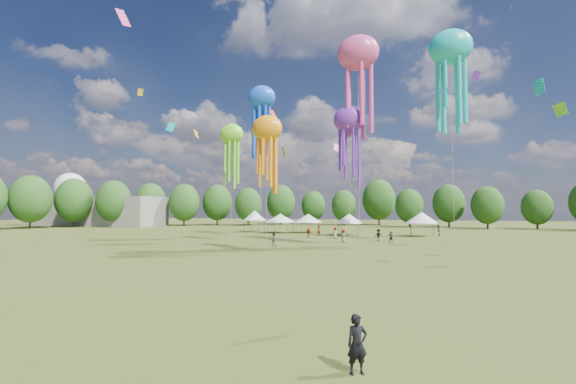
# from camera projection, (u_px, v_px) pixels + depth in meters

# --- Properties ---
(ground) EXTENTS (300.00, 300.00, 0.00)m
(ground) POSITION_uv_depth(u_px,v_px,m) (110.00, 333.00, 13.94)
(ground) COLOR #384416
(ground) RESTS_ON ground
(observer_main) EXTENTS (0.73, 0.65, 1.68)m
(observer_main) POSITION_uv_depth(u_px,v_px,m) (357.00, 344.00, 10.49)
(observer_main) COLOR black
(observer_main) RESTS_ON ground
(spectator_near) EXTENTS (0.83, 0.66, 1.66)m
(spectator_near) POSITION_uv_depth(u_px,v_px,m) (274.00, 240.00, 46.19)
(spectator_near) COLOR gray
(spectator_near) RESTS_ON ground
(spectators_far) EXTENTS (21.78, 17.57, 1.91)m
(spectators_far) POSITION_uv_depth(u_px,v_px,m) (371.00, 233.00, 57.01)
(spectators_far) COLOR gray
(spectators_far) RESTS_ON ground
(festival_tents) EXTENTS (36.87, 9.06, 4.37)m
(festival_tents) POSITION_uv_depth(u_px,v_px,m) (320.00, 218.00, 69.58)
(festival_tents) COLOR #47474C
(festival_tents) RESTS_ON ground
(show_kites) EXTENTS (33.95, 22.04, 28.59)m
(show_kites) POSITION_uv_depth(u_px,v_px,m) (347.00, 97.00, 49.24)
(show_kites) COLOR #7BED27
(show_kites) RESTS_ON ground
(small_kites) EXTENTS (67.20, 61.81, 39.65)m
(small_kites) POSITION_uv_depth(u_px,v_px,m) (318.00, 51.00, 54.81)
(small_kites) COLOR #7BED27
(small_kites) RESTS_ON ground
(treeline) EXTENTS (201.57, 95.24, 13.43)m
(treeline) POSITION_uv_depth(u_px,v_px,m) (325.00, 200.00, 75.11)
(treeline) COLOR #38281C
(treeline) RESTS_ON ground
(hangar) EXTENTS (40.00, 12.00, 8.00)m
(hangar) POSITION_uv_depth(u_px,v_px,m) (96.00, 211.00, 103.86)
(hangar) COLOR gray
(hangar) RESTS_ON ground
(radome) EXTENTS (9.00, 9.00, 16.00)m
(radome) POSITION_uv_depth(u_px,v_px,m) (70.00, 192.00, 114.52)
(radome) COLOR white
(radome) RESTS_ON ground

